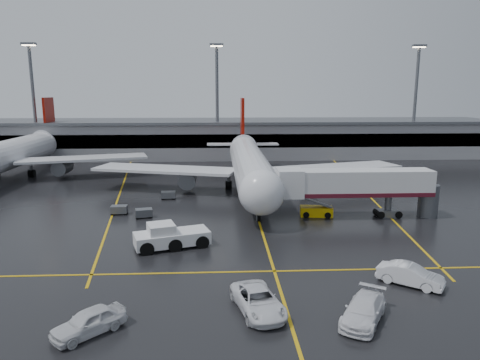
{
  "coord_description": "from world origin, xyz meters",
  "views": [
    {
      "loc": [
        -4.63,
        -57.14,
        15.09
      ],
      "look_at": [
        -2.0,
        -2.0,
        4.0
      ],
      "focal_mm": 32.82,
      "sensor_mm": 36.0,
      "label": 1
    }
  ],
  "objects": [
    {
      "name": "ground",
      "position": [
        0.0,
        0.0,
        0.0
      ],
      "size": [
        220.0,
        220.0,
        0.0
      ],
      "primitive_type": "plane",
      "color": "black",
      "rests_on": "ground"
    },
    {
      "name": "apron_line_centre",
      "position": [
        0.0,
        0.0,
        0.01
      ],
      "size": [
        0.25,
        90.0,
        0.02
      ],
      "primitive_type": "cube",
      "color": "gold",
      "rests_on": "ground"
    },
    {
      "name": "apron_line_stop",
      "position": [
        0.0,
        -22.0,
        0.01
      ],
      "size": [
        60.0,
        0.25,
        0.02
      ],
      "primitive_type": "cube",
      "color": "gold",
      "rests_on": "ground"
    },
    {
      "name": "apron_line_left",
      "position": [
        -20.0,
        10.0,
        0.01
      ],
      "size": [
        9.99,
        69.35,
        0.02
      ],
      "primitive_type": "cube",
      "rotation": [
        0.0,
        0.0,
        0.14
      ],
      "color": "gold",
      "rests_on": "ground"
    },
    {
      "name": "apron_line_right",
      "position": [
        18.0,
        10.0,
        0.01
      ],
      "size": [
        7.57,
        69.64,
        0.02
      ],
      "primitive_type": "cube",
      "rotation": [
        0.0,
        0.0,
        -0.1
      ],
      "color": "gold",
      "rests_on": "ground"
    },
    {
      "name": "terminal",
      "position": [
        0.0,
        47.93,
        4.32
      ],
      "size": [
        122.0,
        19.0,
        8.6
      ],
      "color": "gray",
      "rests_on": "ground"
    },
    {
      "name": "light_mast_left",
      "position": [
        -45.0,
        42.0,
        14.47
      ],
      "size": [
        3.0,
        1.2,
        25.45
      ],
      "color": "#595B60",
      "rests_on": "ground"
    },
    {
      "name": "light_mast_mid",
      "position": [
        -5.0,
        42.0,
        14.47
      ],
      "size": [
        3.0,
        1.2,
        25.45
      ],
      "color": "#595B60",
      "rests_on": "ground"
    },
    {
      "name": "light_mast_right",
      "position": [
        40.0,
        42.0,
        14.47
      ],
      "size": [
        3.0,
        1.2,
        25.45
      ],
      "color": "#595B60",
      "rests_on": "ground"
    },
    {
      "name": "main_airliner",
      "position": [
        0.0,
        9.7,
        4.21
      ],
      "size": [
        48.8,
        45.6,
        14.1
      ],
      "color": "silver",
      "rests_on": "ground"
    },
    {
      "name": "second_airliner",
      "position": [
        -42.0,
        21.7,
        4.21
      ],
      "size": [
        48.8,
        45.6,
        14.1
      ],
      "color": "silver",
      "rests_on": "ground"
    },
    {
      "name": "jet_bridge",
      "position": [
        11.87,
        -6.0,
        3.93
      ],
      "size": [
        19.9,
        3.4,
        6.05
      ],
      "color": "silver",
      "rests_on": "ground"
    },
    {
      "name": "pushback_tractor",
      "position": [
        -9.58,
        -15.58,
        1.03
      ],
      "size": [
        7.81,
        5.05,
        2.6
      ],
      "color": "silver",
      "rests_on": "ground"
    },
    {
      "name": "belt_loader",
      "position": [
        7.31,
        -5.23,
        0.61
      ],
      "size": [
        4.09,
        2.22,
        2.49
      ],
      "color": "#E8B809",
      "rests_on": "ground"
    },
    {
      "name": "service_van_a",
      "position": [
        -2.02,
        -28.96,
        0.82
      ],
      "size": [
        4.05,
        6.35,
        1.63
      ],
      "primitive_type": "imported",
      "rotation": [
        0.0,
        0.0,
        0.25
      ],
      "color": "white",
      "rests_on": "ground"
    },
    {
      "name": "service_van_b",
      "position": [
        4.92,
        -30.56,
        0.79
      ],
      "size": [
        4.75,
        5.83,
        1.59
      ],
      "primitive_type": "imported",
      "rotation": [
        0.0,
        0.0,
        -0.55
      ],
      "color": "white",
      "rests_on": "ground"
    },
    {
      "name": "service_van_c",
      "position": [
        10.44,
        -25.19,
        0.83
      ],
      "size": [
        5.11,
        4.47,
        1.67
      ],
      "primitive_type": "imported",
      "rotation": [
        0.0,
        0.0,
        0.92
      ],
      "color": "white",
      "rests_on": "ground"
    },
    {
      "name": "service_van_d",
      "position": [
        -12.99,
        -31.28,
        0.82
      ],
      "size": [
        4.8,
        4.7,
        1.63
      ],
      "primitive_type": "imported",
      "rotation": [
        0.0,
        0.0,
        -0.81
      ],
      "color": "silver",
      "rests_on": "ground"
    },
    {
      "name": "baggage_cart_a",
      "position": [
        -13.91,
        -4.96,
        0.63
      ],
      "size": [
        2.25,
        1.74,
        1.12
      ],
      "color": "#595B60",
      "rests_on": "ground"
    },
    {
      "name": "baggage_cart_b",
      "position": [
        -17.27,
        -3.24,
        0.63
      ],
      "size": [
        2.04,
        1.36,
        1.12
      ],
      "color": "#595B60",
      "rests_on": "ground"
    },
    {
      "name": "baggage_cart_c",
      "position": [
        -11.99,
        4.52,
        0.63
      ],
      "size": [
        2.07,
        1.42,
        1.12
      ],
      "color": "#595B60",
      "rests_on": "ground"
    }
  ]
}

